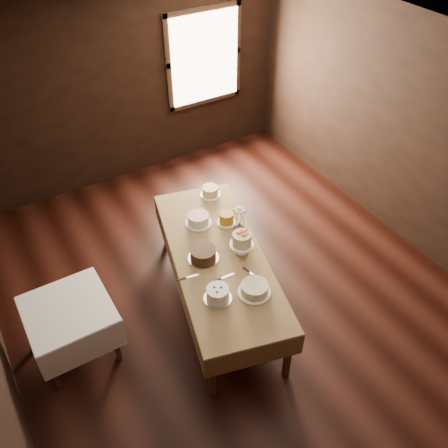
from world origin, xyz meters
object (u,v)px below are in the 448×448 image
cake_speckled (210,191)px  cake_server_b (255,276)px  side_table (68,313)px  cake_server_e (193,276)px  cake_cream (254,289)px  cake_flowers (242,244)px  flower_vase (239,228)px  cake_server_a (228,276)px  cake_server_d (239,233)px  cake_lattice (198,220)px  display_table (218,258)px  cake_caramel (226,218)px  cake_chocolate (203,254)px  cake_swirl (218,294)px

cake_speckled → cake_server_b: bearing=-101.3°
side_table → cake_server_e: (1.24, -0.31, 0.15)m
side_table → cake_cream: size_ratio=2.48×
cake_flowers → cake_cream: bearing=-110.1°
side_table → flower_vase: 2.01m
cake_speckled → cake_flowers: (-0.21, -1.05, 0.06)m
cake_server_a → cake_server_d: bearing=50.3°
side_table → cake_lattice: (1.68, 0.39, 0.20)m
display_table → cake_caramel: size_ratio=11.41×
display_table → cake_cream: cake_cream is taller
cake_cream → cake_chocolate: bearing=106.5°
side_table → cake_chocolate: (1.45, -0.14, 0.21)m
display_table → side_table: size_ratio=3.15×
cake_caramel → cake_cream: 1.10m
cake_swirl → cake_server_a: bearing=40.9°
cake_speckled → cake_cream: (-0.41, -1.61, -0.00)m
cake_server_e → flower_vase: 0.83m
cake_flowers → cake_swirl: (-0.55, -0.44, -0.05)m
cake_server_e → flower_vase: flower_vase is taller
cake_speckled → cake_server_d: (-0.07, -0.78, -0.05)m
cake_server_a → cake_server_e: 0.36m
cake_caramel → cake_flowers: cake_flowers is taller
cake_speckled → cake_chocolate: 1.11m
side_table → display_table: bearing=-6.3°
cake_chocolate → cake_cream: size_ratio=1.07×
cake_caramel → cake_server_e: cake_caramel is taller
cake_chocolate → cake_server_d: size_ratio=1.48×
cake_server_d → cake_chocolate: bearing=152.9°
cake_chocolate → cake_flowers: size_ratio=1.31×
cake_chocolate → flower_vase: size_ratio=2.42×
cake_caramel → cake_cream: cake_caramel is taller
cake_chocolate → cake_caramel: bearing=36.1°
cake_swirl → cake_cream: bearing=-18.6°
cake_chocolate → cake_lattice: bearing=66.6°
cake_swirl → cake_cream: size_ratio=0.86×
display_table → side_table: (-1.62, 0.18, -0.09)m
display_table → cake_flowers: cake_flowers is taller
cake_flowers → cake_server_e: bearing=-175.8°
cake_chocolate → cake_swirl: cake_swirl is taller
cake_caramel → cake_swirl: cake_swirl is taller
side_table → cake_server_a: 1.63m
cake_caramel → cake_chocolate: bearing=-143.9°
cake_server_a → cake_server_d: size_ratio=1.00×
cake_speckled → cake_server_b: cake_speckled is taller
cake_server_d → cake_server_e: bearing=160.4°
cake_cream → cake_server_d: cake_cream is taller
side_table → cake_server_d: 2.01m
cake_lattice → cake_speckled: bearing=46.1°
cake_lattice → cake_server_e: bearing=-122.4°
cake_server_b → cake_lattice: bearing=172.2°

